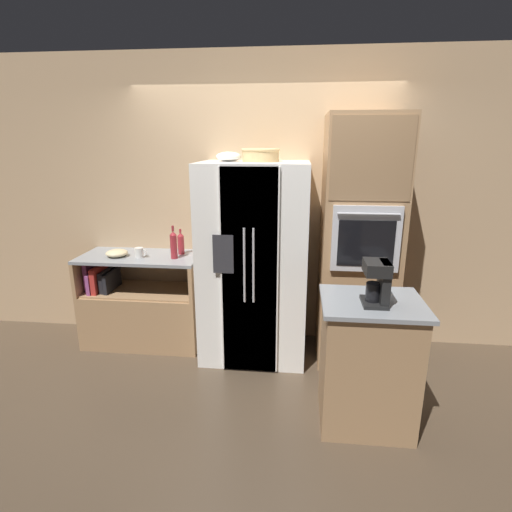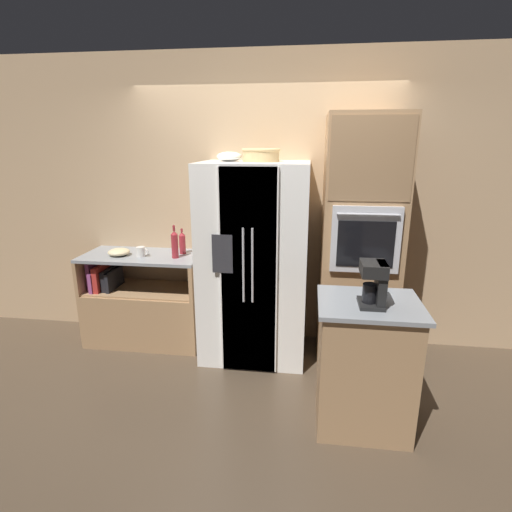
{
  "view_description": "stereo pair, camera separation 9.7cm",
  "coord_description": "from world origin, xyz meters",
  "px_view_note": "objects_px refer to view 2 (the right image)",
  "views": [
    {
      "loc": [
        0.34,
        -3.45,
        1.99
      ],
      "look_at": [
        -0.03,
        -0.03,
        1.0
      ],
      "focal_mm": 28.0,
      "sensor_mm": 36.0,
      "label": 1
    },
    {
      "loc": [
        0.43,
        -3.44,
        1.99
      ],
      "look_at": [
        -0.03,
        -0.03,
        1.0
      ],
      "focal_mm": 28.0,
      "sensor_mm": 36.0,
      "label": 2
    }
  ],
  "objects_px": {
    "bottle_short": "(175,244)",
    "mixing_bowl": "(119,252)",
    "fruit_bowl": "(229,156)",
    "refrigerator": "(254,263)",
    "wall_oven": "(360,244)",
    "mug": "(141,252)",
    "wicker_basket": "(261,154)",
    "coffee_maker": "(375,282)",
    "bottle_tall": "(182,243)"
  },
  "relations": [
    {
      "from": "mug",
      "to": "wall_oven",
      "type": "bearing_deg",
      "value": 0.37
    },
    {
      "from": "mug",
      "to": "mixing_bowl",
      "type": "height_order",
      "value": "mug"
    },
    {
      "from": "refrigerator",
      "to": "mug",
      "type": "distance_m",
      "value": 1.11
    },
    {
      "from": "wall_oven",
      "to": "bottle_tall",
      "type": "bearing_deg",
      "value": 174.83
    },
    {
      "from": "wall_oven",
      "to": "mixing_bowl",
      "type": "xyz_separation_m",
      "value": [
        -2.28,
        -0.0,
        -0.16
      ]
    },
    {
      "from": "wall_oven",
      "to": "wicker_basket",
      "type": "xyz_separation_m",
      "value": [
        -0.89,
        0.01,
        0.77
      ]
    },
    {
      "from": "refrigerator",
      "to": "wicker_basket",
      "type": "xyz_separation_m",
      "value": [
        0.05,
        0.05,
        0.97
      ]
    },
    {
      "from": "fruit_bowl",
      "to": "coffee_maker",
      "type": "xyz_separation_m",
      "value": [
        1.16,
        -1.05,
        -0.75
      ]
    },
    {
      "from": "bottle_short",
      "to": "mixing_bowl",
      "type": "xyz_separation_m",
      "value": [
        -0.57,
        0.01,
        -0.1
      ]
    },
    {
      "from": "fruit_bowl",
      "to": "bottle_short",
      "type": "xyz_separation_m",
      "value": [
        -0.53,
        -0.04,
        -0.81
      ]
    },
    {
      "from": "wall_oven",
      "to": "wicker_basket",
      "type": "bearing_deg",
      "value": 179.25
    },
    {
      "from": "wicker_basket",
      "to": "mixing_bowl",
      "type": "distance_m",
      "value": 1.68
    },
    {
      "from": "bottle_tall",
      "to": "bottle_short",
      "type": "relative_size",
      "value": 0.79
    },
    {
      "from": "mixing_bowl",
      "to": "coffee_maker",
      "type": "height_order",
      "value": "coffee_maker"
    },
    {
      "from": "wicker_basket",
      "to": "mixing_bowl",
      "type": "bearing_deg",
      "value": -179.5
    },
    {
      "from": "coffee_maker",
      "to": "refrigerator",
      "type": "bearing_deg",
      "value": 133.66
    },
    {
      "from": "bottle_tall",
      "to": "coffee_maker",
      "type": "relative_size",
      "value": 0.85
    },
    {
      "from": "bottle_short",
      "to": "refrigerator",
      "type": "bearing_deg",
      "value": -2.45
    },
    {
      "from": "refrigerator",
      "to": "bottle_short",
      "type": "xyz_separation_m",
      "value": [
        -0.77,
        0.03,
        0.14
      ]
    },
    {
      "from": "bottle_short",
      "to": "wall_oven",
      "type": "bearing_deg",
      "value": 0.23
    },
    {
      "from": "wicker_basket",
      "to": "bottle_tall",
      "type": "bearing_deg",
      "value": 170.02
    },
    {
      "from": "bottle_tall",
      "to": "mug",
      "type": "distance_m",
      "value": 0.4
    },
    {
      "from": "mug",
      "to": "fruit_bowl",
      "type": "bearing_deg",
      "value": 3.02
    },
    {
      "from": "mug",
      "to": "coffee_maker",
      "type": "xyz_separation_m",
      "value": [
        2.04,
        -1.0,
        0.14
      ]
    },
    {
      "from": "refrigerator",
      "to": "mug",
      "type": "bearing_deg",
      "value": 178.63
    },
    {
      "from": "refrigerator",
      "to": "fruit_bowl",
      "type": "height_order",
      "value": "fruit_bowl"
    },
    {
      "from": "bottle_short",
      "to": "coffee_maker",
      "type": "height_order",
      "value": "coffee_maker"
    },
    {
      "from": "bottle_tall",
      "to": "mug",
      "type": "xyz_separation_m",
      "value": [
        -0.36,
        -0.17,
        -0.06
      ]
    },
    {
      "from": "bottle_short",
      "to": "wicker_basket",
      "type": "bearing_deg",
      "value": 1.3
    },
    {
      "from": "wall_oven",
      "to": "fruit_bowl",
      "type": "bearing_deg",
      "value": 178.4
    },
    {
      "from": "wicker_basket",
      "to": "bottle_short",
      "type": "relative_size",
      "value": 1.06
    },
    {
      "from": "fruit_bowl",
      "to": "mug",
      "type": "distance_m",
      "value": 1.25
    },
    {
      "from": "wicker_basket",
      "to": "mug",
      "type": "height_order",
      "value": "wicker_basket"
    },
    {
      "from": "refrigerator",
      "to": "bottle_tall",
      "type": "xyz_separation_m",
      "value": [
        -0.75,
        0.19,
        0.12
      ]
    },
    {
      "from": "wall_oven",
      "to": "mixing_bowl",
      "type": "distance_m",
      "value": 2.29
    },
    {
      "from": "wicker_basket",
      "to": "mug",
      "type": "xyz_separation_m",
      "value": [
        -1.16,
        -0.03,
        -0.91
      ]
    },
    {
      "from": "mixing_bowl",
      "to": "coffee_maker",
      "type": "relative_size",
      "value": 0.71
    },
    {
      "from": "wall_oven",
      "to": "fruit_bowl",
      "type": "relative_size",
      "value": 9.93
    },
    {
      "from": "wall_oven",
      "to": "wicker_basket",
      "type": "distance_m",
      "value": 1.17
    },
    {
      "from": "refrigerator",
      "to": "bottle_tall",
      "type": "relative_size",
      "value": 7.23
    },
    {
      "from": "fruit_bowl",
      "to": "mixing_bowl",
      "type": "relative_size",
      "value": 1.07
    },
    {
      "from": "wall_oven",
      "to": "bottle_tall",
      "type": "height_order",
      "value": "wall_oven"
    },
    {
      "from": "refrigerator",
      "to": "wicker_basket",
      "type": "height_order",
      "value": "wicker_basket"
    },
    {
      "from": "mug",
      "to": "coffee_maker",
      "type": "distance_m",
      "value": 2.27
    },
    {
      "from": "refrigerator",
      "to": "bottle_short",
      "type": "distance_m",
      "value": 0.78
    },
    {
      "from": "bottle_tall",
      "to": "bottle_short",
      "type": "bearing_deg",
      "value": -97.84
    },
    {
      "from": "fruit_bowl",
      "to": "bottle_short",
      "type": "bearing_deg",
      "value": -175.75
    },
    {
      "from": "bottle_short",
      "to": "mixing_bowl",
      "type": "height_order",
      "value": "bottle_short"
    },
    {
      "from": "wall_oven",
      "to": "bottle_short",
      "type": "distance_m",
      "value": 1.71
    },
    {
      "from": "bottle_tall",
      "to": "bottle_short",
      "type": "xyz_separation_m",
      "value": [
        -0.02,
        -0.16,
        0.02
      ]
    }
  ]
}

